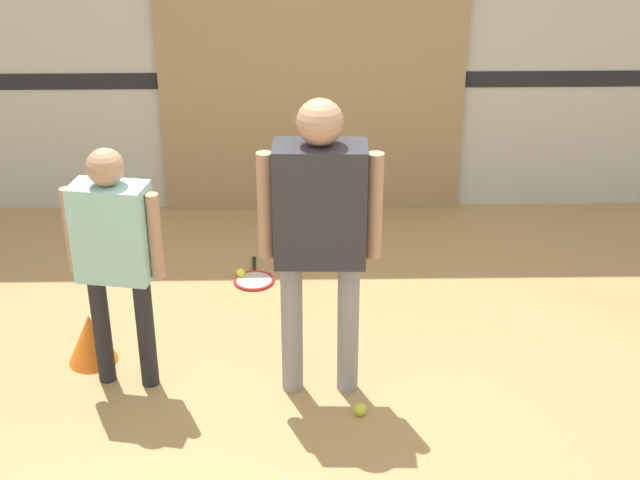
# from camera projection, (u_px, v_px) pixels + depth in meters

# --- Properties ---
(ground_plane) EXTENTS (16.00, 16.00, 0.00)m
(ground_plane) POSITION_uv_depth(u_px,v_px,m) (325.00, 394.00, 4.82)
(ground_plane) COLOR tan
(wall_back) EXTENTS (16.00, 0.07, 3.20)m
(wall_back) POSITION_uv_depth(u_px,v_px,m) (317.00, 1.00, 6.41)
(wall_back) COLOR beige
(wall_back) RESTS_ON ground_plane
(wall_panel) EXTENTS (2.28, 0.05, 2.38)m
(wall_panel) POSITION_uv_depth(u_px,v_px,m) (312.00, 59.00, 6.53)
(wall_panel) COLOR #9E7F56
(wall_panel) RESTS_ON ground_plane
(person_instructor) EXTENTS (0.62, 0.27, 1.63)m
(person_instructor) POSITION_uv_depth(u_px,v_px,m) (320.00, 220.00, 4.43)
(person_instructor) COLOR gray
(person_instructor) RESTS_ON ground_plane
(person_student_left) EXTENTS (0.51, 0.27, 1.36)m
(person_student_left) POSITION_uv_depth(u_px,v_px,m) (114.00, 244.00, 4.56)
(person_student_left) COLOR #232328
(person_student_left) RESTS_ON ground_plane
(racket_spare_on_floor) EXTENTS (0.29, 0.48, 0.03)m
(racket_spare_on_floor) POSITION_uv_depth(u_px,v_px,m) (254.00, 279.00, 5.96)
(racket_spare_on_floor) COLOR red
(racket_spare_on_floor) RESTS_ON ground_plane
(tennis_ball_near_instructor) EXTENTS (0.07, 0.07, 0.07)m
(tennis_ball_near_instructor) POSITION_uv_depth(u_px,v_px,m) (360.00, 410.00, 4.64)
(tennis_ball_near_instructor) COLOR #CCE038
(tennis_ball_near_instructor) RESTS_ON ground_plane
(tennis_ball_by_spare_racket) EXTENTS (0.07, 0.07, 0.07)m
(tennis_ball_by_spare_racket) POSITION_uv_depth(u_px,v_px,m) (240.00, 273.00, 5.99)
(tennis_ball_by_spare_racket) COLOR #CCE038
(tennis_ball_by_spare_racket) RESTS_ON ground_plane
(training_cone) EXTENTS (0.28, 0.28, 0.30)m
(training_cone) POSITION_uv_depth(u_px,v_px,m) (91.00, 338.00, 5.04)
(training_cone) COLOR orange
(training_cone) RESTS_ON ground_plane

